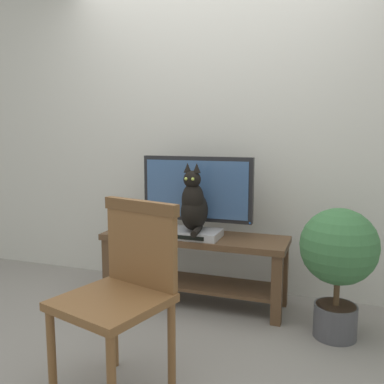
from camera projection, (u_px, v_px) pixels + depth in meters
ground_plane at (171, 344)px, 2.50m from camera, size 12.00×12.00×0.00m
back_wall at (221, 117)px, 3.33m from camera, size 7.00×0.12×2.80m
tv_stand at (194, 255)px, 3.08m from camera, size 1.37×0.43×0.52m
tv at (197, 192)px, 3.07m from camera, size 0.84×0.20×0.58m
media_box at (194, 234)px, 2.99m from camera, size 0.37×0.26×0.06m
cat at (194, 205)px, 2.94m from camera, size 0.18×0.37×0.49m
wooden_chair at (124, 282)px, 2.00m from camera, size 0.57×0.57×0.94m
book_stack at (129, 225)px, 3.23m from camera, size 0.26×0.18×0.07m
potted_plant at (338, 256)px, 2.52m from camera, size 0.47×0.47×0.82m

